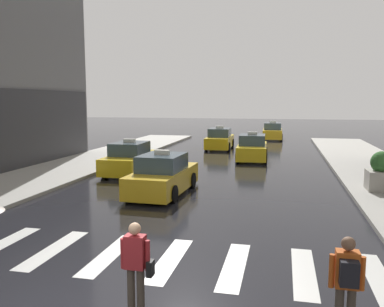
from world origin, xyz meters
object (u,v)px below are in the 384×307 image
at_px(taxi_third, 252,148).
at_px(pedestrian_with_handbag, 136,262).
at_px(planter_mid_block, 381,173).
at_px(taxi_fourth, 220,140).
at_px(taxi_lead, 163,176).
at_px(taxi_fifth, 272,132).
at_px(pedestrian_with_backpack, 347,279).
at_px(taxi_second, 130,159).

height_order(taxi_third, pedestrian_with_handbag, taxi_third).
bearing_deg(planter_mid_block, taxi_fourth, 122.26).
xyz_separation_m(taxi_lead, taxi_fifth, (3.70, 24.85, 0.00)).
xyz_separation_m(taxi_fourth, pedestrian_with_handbag, (2.38, -24.89, 0.21)).
xyz_separation_m(taxi_fourth, planter_mid_block, (8.80, -13.94, 0.15)).
bearing_deg(pedestrian_with_handbag, taxi_third, 88.33).
bearing_deg(pedestrian_with_backpack, taxi_lead, 122.59).
bearing_deg(pedestrian_with_backpack, pedestrian_with_handbag, -179.91).
bearing_deg(taxi_third, pedestrian_with_handbag, -91.67).
bearing_deg(taxi_second, taxi_third, 46.91).
height_order(taxi_fifth, pedestrian_with_handbag, taxi_fifth).
distance_m(taxi_lead, taxi_third, 10.81).
height_order(taxi_lead, pedestrian_with_handbag, taxi_lead).
xyz_separation_m(taxi_second, taxi_fourth, (2.91, 11.68, 0.00)).
relative_size(pedestrian_with_backpack, planter_mid_block, 1.03).
bearing_deg(taxi_second, pedestrian_with_backpack, -56.26).
distance_m(pedestrian_with_backpack, pedestrian_with_handbag, 3.53).
xyz_separation_m(pedestrian_with_backpack, planter_mid_block, (2.89, 10.95, -0.10)).
bearing_deg(taxi_lead, taxi_fourth, 90.48).
height_order(taxi_lead, pedestrian_with_backpack, taxi_lead).
bearing_deg(pedestrian_with_handbag, taxi_fifth, 87.54).
bearing_deg(planter_mid_block, pedestrian_with_handbag, -120.37).
bearing_deg(taxi_lead, taxi_third, 74.90).
relative_size(pedestrian_with_backpack, pedestrian_with_handbag, 1.00).
relative_size(taxi_lead, taxi_third, 1.00).
xyz_separation_m(pedestrian_with_handbag, planter_mid_block, (6.42, 10.95, -0.06)).
xyz_separation_m(taxi_fifth, pedestrian_with_backpack, (2.07, -33.88, 0.25)).
distance_m(pedestrian_with_backpack, planter_mid_block, 11.32).
relative_size(taxi_second, pedestrian_with_backpack, 2.77).
bearing_deg(taxi_third, planter_mid_block, -55.53).
xyz_separation_m(taxi_lead, taxi_third, (2.82, 10.43, 0.00)).
bearing_deg(taxi_fourth, taxi_lead, -89.52).
bearing_deg(pedestrian_with_backpack, taxi_fifth, 93.50).
relative_size(taxi_third, pedestrian_with_backpack, 2.79).
xyz_separation_m(taxi_third, pedestrian_with_backpack, (2.96, -19.47, 0.25)).
xyz_separation_m(taxi_third, planter_mid_block, (5.85, -8.52, 0.15)).
bearing_deg(taxi_fourth, pedestrian_with_handbag, -84.53).
height_order(taxi_lead, taxi_fifth, same).
bearing_deg(taxi_third, taxi_fifth, 86.48).
xyz_separation_m(taxi_fifth, planter_mid_block, (4.96, -22.94, 0.15)).
relative_size(taxi_fifth, pedestrian_with_handbag, 2.77).
height_order(taxi_third, pedestrian_with_backpack, taxi_third).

